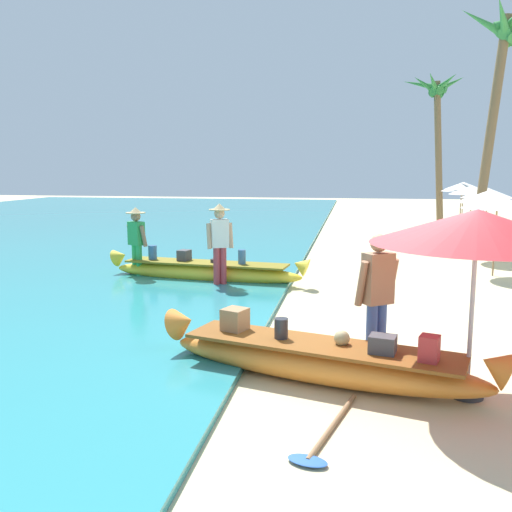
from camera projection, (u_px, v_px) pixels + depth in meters
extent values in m
plane|color=beige|center=(379.00, 359.00, 7.41)|extent=(80.00, 80.00, 0.00)
ellipsoid|color=orange|center=(320.00, 363.00, 6.62)|extent=(3.99, 1.74, 0.44)
cone|color=orange|center=(496.00, 366.00, 5.77)|extent=(0.51, 0.53, 0.50)
cone|color=orange|center=(183.00, 322.00, 7.39)|extent=(0.51, 0.53, 0.50)
cube|color=brown|center=(320.00, 345.00, 6.59)|extent=(3.38, 1.59, 0.04)
cube|color=#9E754C|center=(235.00, 320.00, 7.13)|extent=(0.37, 0.37, 0.30)
cylinder|color=#2D2D33|center=(281.00, 329.00, 6.78)|extent=(0.17, 0.17, 0.27)
sphere|color=tan|center=(342.00, 338.00, 6.55)|extent=(0.19, 0.19, 0.19)
cube|color=#424247|center=(383.00, 345.00, 6.25)|extent=(0.34, 0.30, 0.22)
cube|color=#B73333|center=(429.00, 349.00, 5.96)|extent=(0.25, 0.25, 0.31)
ellipsoid|color=yellow|center=(206.00, 273.00, 12.35)|extent=(4.41, 1.16, 0.44)
cone|color=yellow|center=(300.00, 265.00, 11.72)|extent=(0.44, 0.44, 0.47)
cone|color=yellow|center=(120.00, 256.00, 12.91)|extent=(0.44, 0.44, 0.47)
cube|color=olive|center=(206.00, 263.00, 12.32)|extent=(3.72, 1.09, 0.04)
cylinder|color=#386699|center=(153.00, 253.00, 12.68)|extent=(0.20, 0.20, 0.34)
cube|color=#424247|center=(184.00, 256.00, 12.53)|extent=(0.29, 0.33, 0.26)
cylinder|color=#2D2D33|center=(215.00, 261.00, 12.25)|extent=(0.18, 0.18, 0.10)
cylinder|color=#386699|center=(242.00, 257.00, 12.06)|extent=(0.17, 0.17, 0.33)
cylinder|color=#B2383D|center=(223.00, 268.00, 11.71)|extent=(0.14, 0.14, 0.88)
cylinder|color=#B2383D|center=(217.00, 268.00, 11.67)|extent=(0.14, 0.14, 0.88)
cube|color=silver|center=(220.00, 233.00, 11.58)|extent=(0.42, 0.36, 0.59)
cylinder|color=tan|center=(231.00, 235.00, 11.63)|extent=(0.17, 0.22, 0.54)
cylinder|color=tan|center=(209.00, 236.00, 11.50)|extent=(0.17, 0.22, 0.54)
sphere|color=tan|center=(219.00, 214.00, 11.51)|extent=(0.22, 0.22, 0.22)
cylinder|color=tan|center=(219.00, 210.00, 11.50)|extent=(0.44, 0.44, 0.02)
cone|color=tan|center=(219.00, 206.00, 11.49)|extent=(0.26, 0.26, 0.12)
cylinder|color=#3D5BA8|center=(371.00, 338.00, 6.93)|extent=(0.14, 0.14, 0.86)
cylinder|color=#3D5BA8|center=(380.00, 336.00, 6.99)|extent=(0.14, 0.14, 0.86)
cube|color=#9E7051|center=(378.00, 278.00, 6.84)|extent=(0.42, 0.39, 0.63)
cylinder|color=#9E7051|center=(361.00, 284.00, 6.77)|extent=(0.19, 0.22, 0.58)
cylinder|color=#9E7051|center=(392.00, 280.00, 6.97)|extent=(0.19, 0.22, 0.58)
sphere|color=#9E7051|center=(379.00, 243.00, 6.78)|extent=(0.22, 0.22, 0.22)
cylinder|color=green|center=(135.00, 262.00, 12.75)|extent=(0.14, 0.14, 0.79)
cylinder|color=green|center=(139.00, 262.00, 12.67)|extent=(0.14, 0.14, 0.79)
cube|color=green|center=(136.00, 233.00, 12.61)|extent=(0.42, 0.37, 0.53)
cylinder|color=#9E7051|center=(131.00, 235.00, 12.77)|extent=(0.17, 0.21, 0.49)
cylinder|color=#9E7051|center=(144.00, 236.00, 12.48)|extent=(0.17, 0.21, 0.49)
sphere|color=#9E7051|center=(136.00, 216.00, 12.55)|extent=(0.22, 0.22, 0.22)
cylinder|color=tan|center=(136.00, 213.00, 12.53)|extent=(0.44, 0.44, 0.02)
cone|color=tan|center=(135.00, 210.00, 12.52)|extent=(0.26, 0.26, 0.12)
cylinder|color=#B7B7BC|center=(472.00, 306.00, 6.04)|extent=(0.05, 0.05, 2.07)
cone|color=red|center=(477.00, 227.00, 5.90)|extent=(2.26, 2.26, 0.38)
cylinder|color=#333338|center=(467.00, 394.00, 6.20)|extent=(0.36, 0.36, 0.06)
cylinder|color=#8E6B47|center=(495.00, 236.00, 13.01)|extent=(0.04, 0.04, 1.90)
cone|color=silver|center=(497.00, 202.00, 12.89)|extent=(1.60, 1.60, 0.32)
cylinder|color=#8E6B47|center=(485.00, 226.00, 15.21)|extent=(0.04, 0.04, 1.90)
cone|color=silver|center=(487.00, 197.00, 15.09)|extent=(1.60, 1.60, 0.32)
cylinder|color=#8E6B47|center=(486.00, 218.00, 17.52)|extent=(0.04, 0.04, 1.90)
cone|color=silver|center=(488.00, 193.00, 17.40)|extent=(1.60, 1.60, 0.32)
cylinder|color=#8E6B47|center=(471.00, 212.00, 19.94)|extent=(0.04, 0.04, 1.90)
cone|color=silver|center=(472.00, 190.00, 19.81)|extent=(1.60, 1.60, 0.32)
cylinder|color=#8E6B47|center=(461.00, 207.00, 22.57)|extent=(0.04, 0.04, 1.90)
cone|color=silver|center=(462.00, 187.00, 22.45)|extent=(1.60, 1.60, 0.32)
cylinder|color=#8E6B47|center=(463.00, 204.00, 24.66)|extent=(0.04, 0.04, 1.90)
cone|color=silver|center=(464.00, 186.00, 24.53)|extent=(1.60, 1.60, 0.32)
cylinder|color=brown|center=(438.00, 155.00, 23.83)|extent=(0.70, 0.28, 6.15)
cone|color=#287033|center=(447.00, 86.00, 23.32)|extent=(1.50, 0.46, 0.96)
cone|color=#287033|center=(441.00, 86.00, 23.74)|extent=(1.21, 1.60, 0.91)
cone|color=#287033|center=(432.00, 87.00, 23.86)|extent=(0.90, 1.74, 0.89)
cone|color=#287033|center=(424.00, 85.00, 23.67)|extent=(1.91, 1.05, 0.79)
cone|color=#287033|center=(428.00, 87.00, 23.34)|extent=(1.48, 0.87, 1.04)
cone|color=#287033|center=(434.00, 85.00, 22.97)|extent=(0.96, 1.89, 1.04)
cone|color=#287033|center=(444.00, 84.00, 23.00)|extent=(1.13, 1.58, 0.93)
cylinder|color=brown|center=(490.00, 137.00, 16.50)|extent=(0.81, 0.28, 6.89)
cone|color=#337F3D|center=(511.00, 25.00, 16.28)|extent=(1.01, 1.50, 1.02)
cone|color=#337F3D|center=(495.00, 28.00, 16.36)|extent=(1.19, 1.49, 1.12)
cone|color=#337F3D|center=(489.00, 25.00, 16.03)|extent=(1.74, 0.43, 1.20)
cone|color=#337F3D|center=(504.00, 21.00, 15.56)|extent=(1.05, 1.75, 1.20)
cylinder|color=#8E6B47|center=(334.00, 424.00, 5.46)|extent=(0.44, 1.47, 0.05)
ellipsoid|color=#2D60B7|center=(308.00, 461.00, 4.79)|extent=(0.40, 0.29, 0.03)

